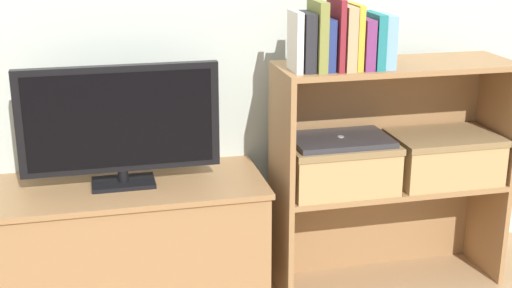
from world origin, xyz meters
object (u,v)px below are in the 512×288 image
book_charcoal (306,42)px  book_tan (345,37)px  book_mustard (355,36)px  book_maroon (336,34)px  book_teal (374,40)px  book_skyblue (384,41)px  tv (120,122)px  book_navy (327,44)px  storage_basket_right (443,155)px  book_plum (363,43)px  storage_basket_left (340,163)px  book_ivory (295,41)px  laptop (340,140)px  book_olive (317,36)px  tv_stand (127,244)px

book_charcoal → book_tan: book_tan is taller
book_mustard → book_maroon: bearing=-180.0°
book_teal → book_skyblue: 0.04m
tv → book_navy: size_ratio=3.89×
book_mustard → storage_basket_right: size_ratio=0.56×
book_charcoal → book_plum: size_ratio=1.15×
book_teal → storage_basket_left: bearing=161.9°
book_ivory → laptop: size_ratio=0.57×
book_navy → book_teal: 0.17m
book_ivory → book_olive: 0.08m
book_tan → book_skyblue: (0.15, 0.00, -0.02)m
book_ivory → book_olive: (0.08, 0.00, 0.02)m
book_maroon → book_skyblue: 0.18m
book_teal → storage_basket_right: book_teal is taller
book_olive → book_mustard: book_olive is taller
book_plum → laptop: (-0.06, 0.03, -0.36)m
book_mustard → book_plum: book_mustard is taller
tv → book_charcoal: (0.64, -0.10, 0.27)m
book_tan → laptop: book_tan is taller
book_charcoal → book_maroon: book_maroon is taller
book_mustard → laptop: book_mustard is taller
book_olive → book_tan: 0.10m
book_tan → book_plum: book_tan is taller
tv_stand → book_tan: size_ratio=4.58×
tv → book_olive: 0.74m
storage_basket_right → book_mustard: bearing=-175.4°
book_ivory → book_mustard: book_mustard is taller
book_maroon → tv_stand: bearing=172.2°
tv → storage_basket_right: tv is taller
book_charcoal → storage_basket_left: (0.15, 0.03, -0.46)m
book_navy → storage_basket_right: size_ratio=0.45×
book_navy → book_plum: bearing=0.0°
laptop → tv_stand: bearing=174.9°
book_charcoal → storage_basket_right: 0.73m
book_maroon → storage_basket_right: book_maroon is taller
book_plum → storage_basket_left: 0.45m
book_tan → book_mustard: (0.03, 0.00, 0.00)m
book_ivory → book_skyblue: size_ratio=1.12×
tv_stand → book_charcoal: (0.64, -0.10, 0.74)m
book_charcoal → storage_basket_left: 0.49m
book_mustard → book_plum: size_ratio=1.28×
book_maroon → book_charcoal: bearing=180.0°
book_olive → book_tan: size_ratio=1.09×
book_charcoal → laptop: book_charcoal is taller
tv_stand → book_maroon: bearing=-7.8°
laptop → storage_basket_right: bearing=0.0°
book_ivory → book_tan: 0.18m
book_tan → book_teal: book_tan is taller
tv → book_plum: 0.89m
laptop → book_skyblue: bearing=-13.1°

